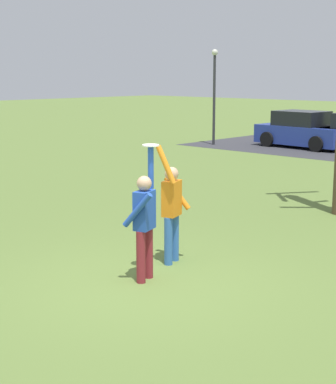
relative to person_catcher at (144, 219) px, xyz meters
name	(u,v)px	position (x,y,z in m)	size (l,w,h in m)	color
ground_plane	(149,282)	(0.12, -0.03, -0.98)	(120.00, 120.00, 0.00)	olive
person_catcher	(144,219)	(0.00, 0.00, 0.00)	(0.48, 0.59, 2.08)	maroon
person_defender	(172,206)	(-0.31, 0.94, 0.00)	(0.56, 0.63, 2.04)	#3366B7
frisbee_disc	(151,145)	(-0.07, 0.21, 1.11)	(0.26, 0.26, 0.02)	white
parked_car_blue	(303,131)	(-7.39, 16.98, -0.25)	(4.21, 2.25, 1.59)	#233893
lamppost_by_lot	(214,87)	(-10.90, 15.12, 1.60)	(0.28, 0.28, 4.26)	#2D2D33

